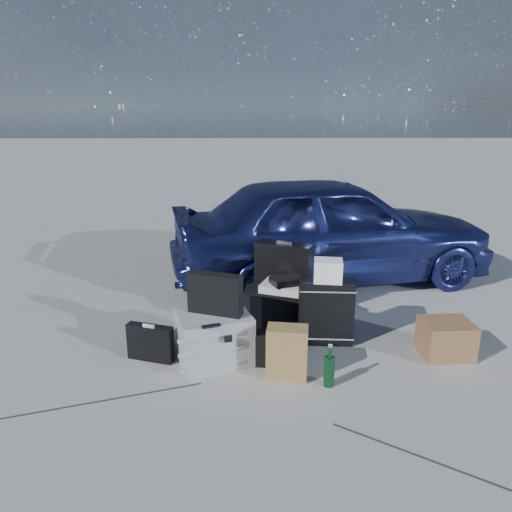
{
  "coord_description": "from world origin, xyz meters",
  "views": [
    {
      "loc": [
        -0.31,
        -3.52,
        1.98
      ],
      "look_at": [
        -0.23,
        0.85,
        0.67
      ],
      "focal_mm": 35.0,
      "sensor_mm": 36.0,
      "label": 1
    }
  ],
  "objects": [
    {
      "name": "flat_box_white",
      "position": [
        0.04,
        0.74,
        0.41
      ],
      "size": [
        0.5,
        0.44,
        0.07
      ],
      "primitive_type": "cube",
      "rotation": [
        0.0,
        0.0,
        -0.37
      ],
      "color": "white",
      "rests_on": "duffel_bag"
    },
    {
      "name": "ground",
      "position": [
        0.0,
        0.0,
        0.0
      ],
      "size": [
        60.0,
        60.0,
        0.0
      ],
      "primitive_type": "plane",
      "color": "#A5A5A0",
      "rests_on": "ground"
    },
    {
      "name": "briefcase",
      "position": [
        -1.1,
        0.15,
        0.15
      ],
      "size": [
        0.4,
        0.2,
        0.3
      ],
      "primitive_type": "cube",
      "rotation": [
        0.0,
        0.0,
        -0.32
      ],
      "color": "black",
      "rests_on": "ground"
    },
    {
      "name": "white_carton",
      "position": [
        0.37,
        0.44,
        0.66
      ],
      "size": [
        0.26,
        0.22,
        0.19
      ],
      "primitive_type": "cube",
      "rotation": [
        0.0,
        0.0,
        -0.14
      ],
      "color": "white",
      "rests_on": "suitcase_right"
    },
    {
      "name": "suitcase_left",
      "position": [
        0.05,
        1.1,
        0.36
      ],
      "size": [
        0.59,
        0.41,
        0.72
      ],
      "primitive_type": "cube",
      "rotation": [
        0.0,
        0.0,
        -0.43
      ],
      "color": "black",
      "rests_on": "ground"
    },
    {
      "name": "laptop_bag",
      "position": [
        -0.56,
        0.15,
        0.57
      ],
      "size": [
        0.45,
        0.25,
        0.33
      ],
      "primitive_type": "cube",
      "rotation": [
        0.0,
        0.0,
        -0.35
      ],
      "color": "black",
      "rests_on": "pelican_case"
    },
    {
      "name": "messenger_bag",
      "position": [
        -0.06,
        0.06,
        0.13
      ],
      "size": [
        0.4,
        0.18,
        0.27
      ],
      "primitive_type": "cube",
      "rotation": [
        0.0,
        0.0,
        -0.09
      ],
      "color": "black",
      "rests_on": "ground"
    },
    {
      "name": "car",
      "position": [
        0.66,
        2.1,
        0.63
      ],
      "size": [
        3.9,
        2.18,
        1.25
      ],
      "primitive_type": "imported",
      "rotation": [
        0.0,
        0.0,
        1.77
      ],
      "color": "navy",
      "rests_on": "ground"
    },
    {
      "name": "suitcase_right",
      "position": [
        0.36,
        0.44,
        0.28
      ],
      "size": [
        0.48,
        0.2,
        0.57
      ],
      "primitive_type": "cube",
      "rotation": [
        0.0,
        0.0,
        -0.07
      ],
      "color": "black",
      "rests_on": "ground"
    },
    {
      "name": "flat_box_black",
      "position": [
        0.05,
        0.72,
        0.48
      ],
      "size": [
        0.33,
        0.28,
        0.06
      ],
      "primitive_type": "cube",
      "rotation": [
        0.0,
        0.0,
        0.33
      ],
      "color": "black",
      "rests_on": "flat_box_white"
    },
    {
      "name": "duffel_bag",
      "position": [
        0.03,
        0.73,
        0.19
      ],
      "size": [
        0.77,
        0.4,
        0.37
      ],
      "primitive_type": "cube",
      "rotation": [
        0.0,
        0.0,
        -0.1
      ],
      "color": "black",
      "rests_on": "ground"
    },
    {
      "name": "pelican_case",
      "position": [
        -0.58,
        0.13,
        0.2
      ],
      "size": [
        0.67,
        0.61,
        0.41
      ],
      "primitive_type": "cube",
      "rotation": [
        0.0,
        0.0,
        0.32
      ],
      "color": "#A9ACAE",
      "rests_on": "ground"
    },
    {
      "name": "cardboard_box",
      "position": [
        1.33,
        0.19,
        0.15
      ],
      "size": [
        0.41,
        0.36,
        0.3
      ],
      "primitive_type": "cube",
      "rotation": [
        0.0,
        0.0,
        0.04
      ],
      "color": "olive",
      "rests_on": "ground"
    },
    {
      "name": "green_bottle",
      "position": [
        0.29,
        -0.27,
        0.16
      ],
      "size": [
        0.09,
        0.09,
        0.32
      ],
      "primitive_type": "cylinder",
      "rotation": [
        0.0,
        0.0,
        -0.08
      ],
      "color": "black",
      "rests_on": "ground"
    },
    {
      "name": "kraft_bag",
      "position": [
        -0.01,
        -0.13,
        0.2
      ],
      "size": [
        0.33,
        0.23,
        0.41
      ],
      "primitive_type": "cube",
      "rotation": [
        0.0,
        0.0,
        -0.14
      ],
      "color": "#A17246",
      "rests_on": "ground"
    }
  ]
}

